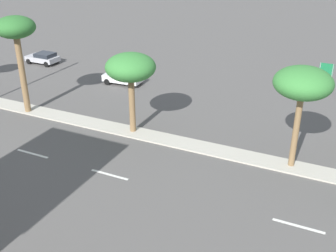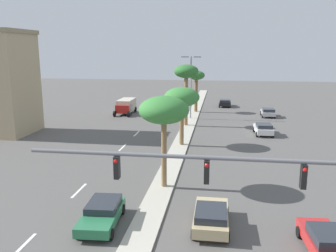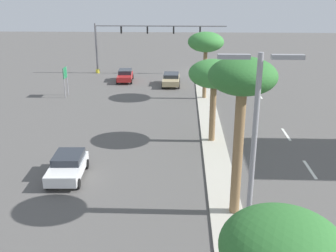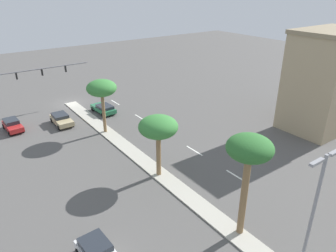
{
  "view_description": "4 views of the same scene",
  "coord_description": "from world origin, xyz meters",
  "px_view_note": "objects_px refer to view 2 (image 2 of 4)",
  "views": [
    {
      "loc": [
        -25.17,
        10.61,
        14.52
      ],
      "look_at": [
        -3.18,
        21.07,
        2.91
      ],
      "focal_mm": 43.93,
      "sensor_mm": 36.0,
      "label": 1
    },
    {
      "loc": [
        4.18,
        -11.94,
        10.32
      ],
      "look_at": [
        -0.72,
        21.38,
        3.09
      ],
      "focal_mm": 38.07,
      "sensor_mm": 36.0,
      "label": 2
    },
    {
      "loc": [
        2.41,
        54.7,
        11.57
      ],
      "look_at": [
        3.48,
        27.28,
        1.77
      ],
      "focal_mm": 42.55,
      "sensor_mm": 36.0,
      "label": 3
    },
    {
      "loc": [
        15.09,
        48.06,
        17.66
      ],
      "look_at": [
        -3.81,
        21.83,
        2.95
      ],
      "focal_mm": 33.57,
      "sensor_mm": 36.0,
      "label": 4
    }
  ],
  "objects_px": {
    "palm_tree_trailing": "(182,98)",
    "sedan_red_center": "(325,240)",
    "sedan_white_mid": "(263,129)",
    "sedan_black_leading": "(225,103)",
    "street_lamp_mid": "(191,82)",
    "sedan_silver_front": "(268,112)",
    "sedan_tan_near": "(211,216)",
    "box_truck": "(126,106)",
    "palm_tree_inboard": "(196,78)",
    "sedan_green_left": "(102,213)",
    "palm_tree_mid": "(186,74)",
    "palm_tree_center": "(164,111)"
  },
  "relations": [
    {
      "from": "palm_tree_center",
      "to": "street_lamp_mid",
      "type": "relative_size",
      "value": 0.74
    },
    {
      "from": "sedan_black_leading",
      "to": "box_truck",
      "type": "xyz_separation_m",
      "value": [
        -16.16,
        -10.14,
        0.56
      ]
    },
    {
      "from": "sedan_silver_front",
      "to": "sedan_green_left",
      "type": "height_order",
      "value": "sedan_silver_front"
    },
    {
      "from": "street_lamp_mid",
      "to": "sedan_white_mid",
      "type": "height_order",
      "value": "street_lamp_mid"
    },
    {
      "from": "sedan_silver_front",
      "to": "street_lamp_mid",
      "type": "bearing_deg",
      "value": -163.56
    },
    {
      "from": "sedan_white_mid",
      "to": "sedan_black_leading",
      "type": "relative_size",
      "value": 0.97
    },
    {
      "from": "sedan_black_leading",
      "to": "sedan_white_mid",
      "type": "bearing_deg",
      "value": -78.44
    },
    {
      "from": "palm_tree_center",
      "to": "palm_tree_mid",
      "type": "xyz_separation_m",
      "value": [
        -0.55,
        22.68,
        1.23
      ]
    },
    {
      "from": "palm_tree_trailing",
      "to": "box_truck",
      "type": "distance_m",
      "value": 21.77
    },
    {
      "from": "palm_tree_inboard",
      "to": "palm_tree_trailing",
      "type": "bearing_deg",
      "value": -90.16
    },
    {
      "from": "palm_tree_inboard",
      "to": "box_truck",
      "type": "height_order",
      "value": "palm_tree_inboard"
    },
    {
      "from": "sedan_green_left",
      "to": "sedan_red_center",
      "type": "distance_m",
      "value": 12.43
    },
    {
      "from": "palm_tree_mid",
      "to": "sedan_tan_near",
      "type": "xyz_separation_m",
      "value": [
        4.27,
        -28.56,
        -6.4
      ]
    },
    {
      "from": "sedan_silver_front",
      "to": "palm_tree_center",
      "type": "bearing_deg",
      "value": -110.26
    },
    {
      "from": "palm_tree_inboard",
      "to": "sedan_red_center",
      "type": "distance_m",
      "value": 43.07
    },
    {
      "from": "sedan_tan_near",
      "to": "box_truck",
      "type": "height_order",
      "value": "box_truck"
    },
    {
      "from": "sedan_red_center",
      "to": "sedan_tan_near",
      "type": "height_order",
      "value": "sedan_red_center"
    },
    {
      "from": "sedan_white_mid",
      "to": "sedan_black_leading",
      "type": "xyz_separation_m",
      "value": [
        -4.48,
        21.91,
        -0.03
      ]
    },
    {
      "from": "palm_tree_center",
      "to": "box_truck",
      "type": "bearing_deg",
      "value": 110.05
    },
    {
      "from": "street_lamp_mid",
      "to": "sedan_red_center",
      "type": "relative_size",
      "value": 2.28
    },
    {
      "from": "palm_tree_center",
      "to": "box_truck",
      "type": "xyz_separation_m",
      "value": [
        -11.17,
        30.61,
        -4.61
      ]
    },
    {
      "from": "palm_tree_inboard",
      "to": "sedan_white_mid",
      "type": "xyz_separation_m",
      "value": [
        9.42,
        -15.16,
        -5.02
      ]
    },
    {
      "from": "palm_tree_mid",
      "to": "sedan_tan_near",
      "type": "bearing_deg",
      "value": -81.49
    },
    {
      "from": "palm_tree_trailing",
      "to": "palm_tree_mid",
      "type": "distance_m",
      "value": 10.53
    },
    {
      "from": "palm_tree_inboard",
      "to": "sedan_tan_near",
      "type": "xyz_separation_m",
      "value": [
        3.67,
        -39.87,
        -5.04
      ]
    },
    {
      "from": "palm_tree_mid",
      "to": "sedan_black_leading",
      "type": "bearing_deg",
      "value": 72.95
    },
    {
      "from": "sedan_silver_front",
      "to": "sedan_tan_near",
      "type": "relative_size",
      "value": 0.89
    },
    {
      "from": "sedan_red_center",
      "to": "sedan_green_left",
      "type": "bearing_deg",
      "value": 173.63
    },
    {
      "from": "palm_tree_center",
      "to": "palm_tree_mid",
      "type": "relative_size",
      "value": 0.84
    },
    {
      "from": "palm_tree_center",
      "to": "sedan_green_left",
      "type": "relative_size",
      "value": 1.48
    },
    {
      "from": "box_truck",
      "to": "sedan_green_left",
      "type": "bearing_deg",
      "value": -77.19
    },
    {
      "from": "palm_tree_center",
      "to": "sedan_black_leading",
      "type": "bearing_deg",
      "value": 83.02
    },
    {
      "from": "palm_tree_trailing",
      "to": "sedan_red_center",
      "type": "height_order",
      "value": "palm_tree_trailing"
    },
    {
      "from": "palm_tree_inboard",
      "to": "sedan_tan_near",
      "type": "distance_m",
      "value": 40.35
    },
    {
      "from": "box_truck",
      "to": "palm_tree_inboard",
      "type": "bearing_deg",
      "value": 16.78
    },
    {
      "from": "box_truck",
      "to": "palm_tree_center",
      "type": "bearing_deg",
      "value": -69.95
    },
    {
      "from": "palm_tree_trailing",
      "to": "box_truck",
      "type": "height_order",
      "value": "palm_tree_trailing"
    },
    {
      "from": "palm_tree_trailing",
      "to": "palm_tree_mid",
      "type": "relative_size",
      "value": 0.76
    },
    {
      "from": "sedan_red_center",
      "to": "sedan_black_leading",
      "type": "height_order",
      "value": "sedan_red_center"
    },
    {
      "from": "palm_tree_mid",
      "to": "palm_tree_inboard",
      "type": "bearing_deg",
      "value": 86.96
    },
    {
      "from": "palm_tree_trailing",
      "to": "sedan_silver_front",
      "type": "distance_m",
      "value": 22.74
    },
    {
      "from": "street_lamp_mid",
      "to": "sedan_black_leading",
      "type": "xyz_separation_m",
      "value": [
        5.32,
        12.9,
        -4.86
      ]
    },
    {
      "from": "sedan_silver_front",
      "to": "sedan_black_leading",
      "type": "distance_m",
      "value": 11.46
    },
    {
      "from": "sedan_white_mid",
      "to": "sedan_red_center",
      "type": "bearing_deg",
      "value": -89.75
    },
    {
      "from": "sedan_black_leading",
      "to": "box_truck",
      "type": "height_order",
      "value": "box_truck"
    },
    {
      "from": "sedan_silver_front",
      "to": "sedan_tan_near",
      "type": "height_order",
      "value": "sedan_tan_near"
    },
    {
      "from": "sedan_green_left",
      "to": "box_truck",
      "type": "height_order",
      "value": "box_truck"
    },
    {
      "from": "palm_tree_inboard",
      "to": "street_lamp_mid",
      "type": "distance_m",
      "value": 6.15
    },
    {
      "from": "street_lamp_mid",
      "to": "palm_tree_trailing",
      "type": "bearing_deg",
      "value": -88.8
    },
    {
      "from": "palm_tree_trailing",
      "to": "palm_tree_mid",
      "type": "bearing_deg",
      "value": 92.98
    }
  ]
}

